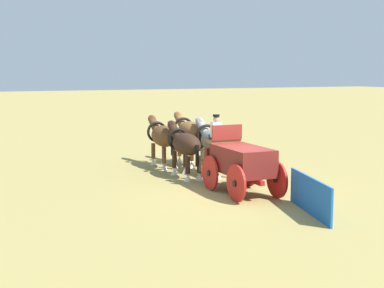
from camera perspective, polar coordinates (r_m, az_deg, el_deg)
The scene contains 7 objects.
ground_plane at distance 18.60m, azimuth 5.35°, elevation -5.29°, with size 220.00×220.00×0.00m, color #9E8C4C.
show_wagon at distance 18.53m, azimuth 5.13°, elevation -1.81°, with size 5.49×1.83×2.64m.
draft_horse_rear_near at distance 21.30m, azimuth -0.75°, elevation -0.10°, with size 3.09×1.01×2.15m.
draft_horse_rear_off at distance 21.80m, azimuth 2.43°, elevation 0.24°, with size 3.15×1.11×2.22m.
draft_horse_lead_near at distance 23.70m, azimuth -3.13°, elevation 0.76°, with size 3.08×1.05×2.19m.
draft_horse_lead_off at distance 24.14m, azimuth -0.22°, elevation 1.15°, with size 3.11×1.12×2.31m.
sponsor_banner at distance 16.22m, azimuth 12.42°, elevation -5.36°, with size 3.20×0.06×1.10m, color #1959B2.
Camera 1 is at (-15.40, 9.58, 4.13)m, focal length 50.19 mm.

